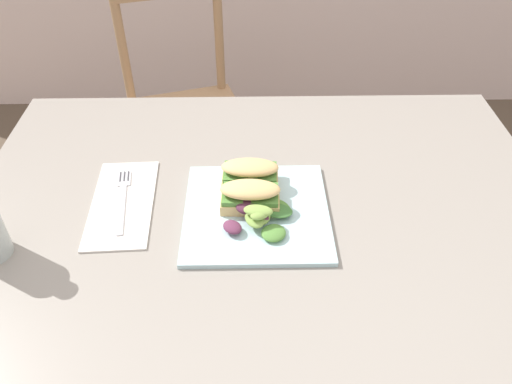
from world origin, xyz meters
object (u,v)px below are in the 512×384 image
at_px(sandwich_half_back, 250,173).
at_px(fork_on_napkin, 123,196).
at_px(sandwich_half_front, 250,195).
at_px(chair_wooden_far, 185,113).
at_px(dining_table, 263,253).
at_px(plate_lunch, 256,212).

bearing_deg(sandwich_half_back, fork_on_napkin, -174.43).
xyz_separation_m(sandwich_half_front, sandwich_half_back, (0.00, 0.07, 0.00)).
relative_size(chair_wooden_far, sandwich_half_front, 7.61).
xyz_separation_m(dining_table, plate_lunch, (-0.01, -0.02, 0.14)).
relative_size(dining_table, sandwich_half_front, 10.10).
height_order(plate_lunch, fork_on_napkin, plate_lunch).
bearing_deg(chair_wooden_far, sandwich_half_front, -74.86).
relative_size(dining_table, chair_wooden_far, 1.33).
height_order(sandwich_half_back, fork_on_napkin, sandwich_half_back).
bearing_deg(fork_on_napkin, sandwich_half_front, -9.51).
relative_size(sandwich_half_front, sandwich_half_back, 1.00).
bearing_deg(dining_table, sandwich_half_front, -148.51).
distance_m(chair_wooden_far, sandwich_half_front, 0.93).
xyz_separation_m(plate_lunch, sandwich_half_back, (-0.01, 0.07, 0.03)).
relative_size(dining_table, plate_lunch, 4.26).
bearing_deg(sandwich_half_front, fork_on_napkin, 170.49).
bearing_deg(fork_on_napkin, sandwich_half_back, 5.57).
distance_m(plate_lunch, fork_on_napkin, 0.27).
relative_size(plate_lunch, fork_on_napkin, 1.46).
bearing_deg(fork_on_napkin, chair_wooden_far, 88.32).
bearing_deg(plate_lunch, chair_wooden_far, 105.71).
distance_m(plate_lunch, sandwich_half_front, 0.04).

